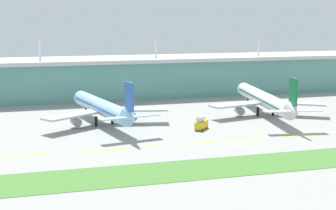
# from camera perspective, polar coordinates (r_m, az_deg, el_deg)

# --- Properties ---
(ground_plane) EXTENTS (600.00, 600.00, 0.00)m
(ground_plane) POSITION_cam_1_polar(r_m,az_deg,el_deg) (164.22, 7.66, -4.27)
(ground_plane) COLOR gray
(terminal_building) EXTENTS (288.00, 34.00, 28.69)m
(terminal_building) POSITION_cam_1_polar(r_m,az_deg,el_deg) (261.37, -1.68, 3.28)
(terminal_building) COLOR #5B9E93
(terminal_building) RESTS_ON ground
(airliner_near_middle) EXTENTS (47.92, 60.44, 18.90)m
(airliner_near_middle) POSITION_cam_1_polar(r_m,az_deg,el_deg) (191.24, -7.31, -0.29)
(airliner_near_middle) COLOR #9ED1EA
(airliner_near_middle) RESTS_ON ground
(airliner_far_middle) EXTENTS (48.22, 70.97, 18.90)m
(airliner_far_middle) POSITION_cam_1_polar(r_m,az_deg,el_deg) (211.91, 10.75, 0.60)
(airliner_far_middle) COLOR silver
(airliner_far_middle) RESTS_ON ground
(taxiway_stripe_west) EXTENTS (28.00, 0.70, 0.04)m
(taxiway_stripe_west) POSITION_cam_1_polar(r_m,az_deg,el_deg) (154.52, -17.95, -5.56)
(taxiway_stripe_west) COLOR yellow
(taxiway_stripe_west) RESTS_ON ground
(taxiway_stripe_mid_west) EXTENTS (28.00, 0.70, 0.04)m
(taxiway_stripe_mid_west) POSITION_cam_1_polar(r_m,az_deg,el_deg) (156.90, -5.41, -4.88)
(taxiway_stripe_mid_west) COLOR yellow
(taxiway_stripe_mid_west) RESTS_ON ground
(taxiway_stripe_centre) EXTENTS (28.00, 0.70, 0.04)m
(taxiway_stripe_centre) POSITION_cam_1_polar(r_m,az_deg,el_deg) (166.34, 6.20, -4.05)
(taxiway_stripe_centre) COLOR yellow
(taxiway_stripe_centre) RESTS_ON ground
(taxiway_stripe_mid_east) EXTENTS (28.00, 0.70, 0.04)m
(taxiway_stripe_mid_east) POSITION_cam_1_polar(r_m,az_deg,el_deg) (181.75, 16.18, -3.20)
(taxiway_stripe_mid_east) COLOR yellow
(taxiway_stripe_mid_east) RESTS_ON ground
(grass_verge) EXTENTS (300.00, 18.00, 0.10)m
(grass_verge) POSITION_cam_1_polar(r_m,az_deg,el_deg) (144.20, 11.36, -6.34)
(grass_verge) COLOR #477A33
(grass_verge) RESTS_ON ground
(fuel_truck) EXTENTS (6.67, 7.15, 4.95)m
(fuel_truck) POSITION_cam_1_polar(r_m,az_deg,el_deg) (182.51, 3.73, -2.05)
(fuel_truck) COLOR gold
(fuel_truck) RESTS_ON ground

